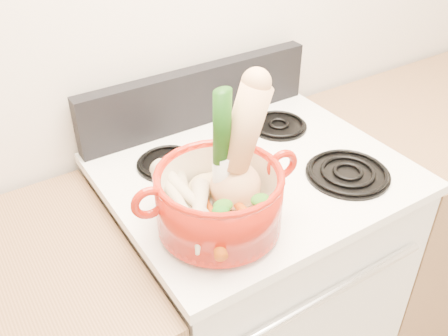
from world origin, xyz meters
TOP-DOWN VIEW (x-y plane):
  - wall_back at (0.00, 1.75)m, footprint 3.50×0.02m
  - stove_body at (0.00, 1.40)m, footprint 0.76×0.65m
  - cooktop at (0.00, 1.40)m, footprint 0.78×0.67m
  - control_backsplash at (0.00, 1.70)m, footprint 0.76×0.05m
  - oven_handle at (0.00, 1.06)m, footprint 0.60×0.02m
  - burner_front_left at (-0.19, 1.24)m, footprint 0.22×0.22m
  - burner_front_right at (0.19, 1.24)m, footprint 0.22×0.22m
  - burner_back_left at (-0.19, 1.54)m, footprint 0.17×0.17m
  - burner_back_right at (0.19, 1.54)m, footprint 0.17×0.17m
  - dutch_oven at (-0.21, 1.24)m, footprint 0.31×0.31m
  - pot_handle_left at (-0.37, 1.26)m, footprint 0.08×0.03m
  - pot_handle_right at (-0.05, 1.22)m, footprint 0.08×0.03m
  - squash at (-0.16, 1.25)m, footprint 0.22×0.16m
  - leek at (-0.19, 1.26)m, footprint 0.06×0.07m
  - ginger at (-0.20, 1.33)m, footprint 0.10×0.09m
  - parsnip_0 at (-0.26, 1.29)m, footprint 0.08×0.20m
  - parsnip_1 at (-0.27, 1.26)m, footprint 0.07×0.18m
  - parsnip_2 at (-0.27, 1.29)m, footprint 0.09×0.19m
  - parsnip_3 at (-0.28, 1.22)m, footprint 0.14×0.19m
  - parsnip_4 at (-0.29, 1.29)m, footprint 0.05×0.21m
  - parsnip_5 at (-0.27, 1.29)m, footprint 0.07×0.24m
  - carrot_0 at (-0.24, 1.23)m, footprint 0.07×0.16m
  - carrot_1 at (-0.27, 1.17)m, footprint 0.08×0.14m
  - carrot_2 at (-0.18, 1.20)m, footprint 0.04×0.17m

SIDE VIEW (x-z plane):
  - stove_body at x=0.00m, z-range 0.00..0.92m
  - oven_handle at x=0.00m, z-range 0.77..0.79m
  - cooktop at x=0.00m, z-range 0.92..0.95m
  - burner_front_left at x=-0.19m, z-range 0.95..0.97m
  - burner_front_right at x=0.19m, z-range 0.95..0.97m
  - burner_back_left at x=-0.19m, z-range 0.95..0.97m
  - burner_back_right at x=0.19m, z-range 0.95..0.97m
  - carrot_0 at x=-0.24m, z-range 0.99..1.04m
  - parsnip_0 at x=-0.26m, z-range 0.99..1.04m
  - carrot_1 at x=-0.27m, z-range 1.00..1.04m
  - ginger at x=-0.20m, z-range 1.00..1.04m
  - parsnip_1 at x=-0.27m, z-range 1.00..1.05m
  - carrot_2 at x=-0.18m, z-range 1.01..1.05m
  - parsnip_2 at x=-0.27m, z-range 1.00..1.06m
  - dutch_oven at x=-0.21m, z-range 0.97..1.11m
  - parsnip_3 at x=-0.28m, z-range 1.01..1.07m
  - control_backsplash at x=0.00m, z-range 0.95..1.13m
  - parsnip_4 at x=-0.29m, z-range 1.01..1.07m
  - parsnip_5 at x=-0.27m, z-range 1.02..1.08m
  - pot_handle_left at x=-0.37m, z-range 1.05..1.12m
  - pot_handle_right at x=-0.05m, z-range 1.05..1.12m
  - squash at x=-0.16m, z-range 0.99..1.30m
  - leek at x=-0.19m, z-range 1.00..1.30m
  - wall_back at x=0.00m, z-range 0.00..2.60m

